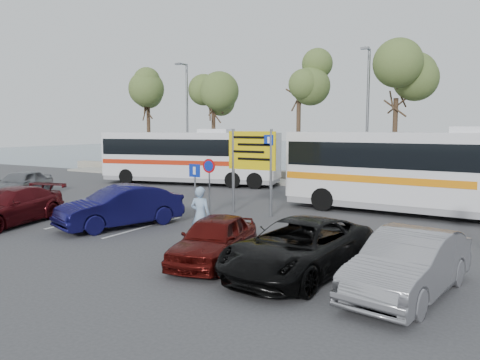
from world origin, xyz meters
The scene contains 23 objects.
ground centered at (0.00, 0.00, 0.00)m, with size 120.00×120.00×0.00m, color #363638.
kerb_strip centered at (0.00, 14.00, 0.07)m, with size 44.00×2.40×0.15m, color #98968A.
seawall centered at (0.00, 16.00, 0.30)m, with size 48.00×0.80×0.60m, color gray.
sea centered at (0.00, 60.00, 0.01)m, with size 140.00×140.00×0.00m, color #3F5865.
tree_far_left centered at (-14.00, 14.00, 6.33)m, with size 3.20×3.20×7.60m.
tree_left centered at (-8.00, 14.00, 6.00)m, with size 3.20×3.20×7.20m.
tree_mid centered at (-1.50, 14.00, 6.65)m, with size 3.20×3.20×8.00m.
tree_right centered at (4.50, 14.00, 6.17)m, with size 3.20×3.20×7.40m.
street_lamp_left centered at (-10.00, 13.52, 4.60)m, with size 0.45×1.15×8.01m.
street_lamp_right centered at (3.00, 13.52, 4.60)m, with size 0.45×1.15×8.01m.
direction_sign centered at (1.00, 3.20, 2.43)m, with size 2.20×0.12×3.60m.
sign_no_stop centered at (-0.60, 2.38, 1.58)m, with size 0.60×0.08×2.35m.
sign_parking centered at (-0.20, 0.79, 1.47)m, with size 0.50×0.07×2.25m.
lane_markings centered at (-1.14, -1.00, 0.00)m, with size 12.02×4.20×0.01m, color silver, non-canonical shape.
coach_bus_left centered at (-7.50, 10.50, 1.65)m, with size 11.69×5.09×3.57m.
coach_bus_right centered at (7.50, 6.50, 1.71)m, with size 11.96×3.06×3.70m.
car_silver_a centered at (-12.00, 1.50, 0.70)m, with size 1.66×4.13×1.41m, color slate.
car_blue centered at (-2.00, -1.41, 0.76)m, with size 1.60×4.60×1.52m, color #0F0E43.
car_maroon centered at (-5.93, -3.25, 0.69)m, with size 1.94×4.77×1.38m, color #4C0C11.
car_red centered at (3.50, -3.50, 0.64)m, with size 1.52×3.79×1.29m, color #4D0D0B.
suv_black centered at (5.90, -3.29, 0.68)m, with size 2.27×4.93×1.37m, color black.
car_silver_b centered at (8.56, -3.50, 0.71)m, with size 1.50×4.30×1.42m, color gray.
pedestrian_near centered at (2.00, -2.00, 0.91)m, with size 0.66×0.44×1.82m, color #89A7C7.
Camera 1 is at (10.34, -13.91, 3.66)m, focal length 35.00 mm.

